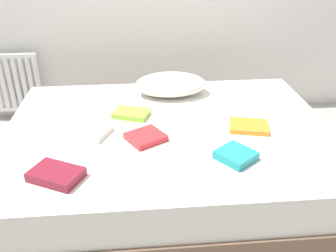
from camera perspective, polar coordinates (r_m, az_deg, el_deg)
name	(u,v)px	position (r m, az deg, el deg)	size (l,w,h in m)	color
ground_plane	(169,193)	(2.47, 0.11, -10.40)	(8.00, 8.00, 0.00)	#9E998E
bed	(169,162)	(2.33, 0.11, -5.64)	(2.00, 1.50, 0.50)	brown
radiator	(17,83)	(3.51, -22.58, 6.24)	(0.41, 0.04, 0.53)	white
pillow	(171,84)	(2.63, 0.41, 6.56)	(0.51, 0.34, 0.15)	white
textbook_orange	(249,126)	(2.23, 12.56, -0.05)	(0.23, 0.17, 0.03)	orange
textbook_red	(146,137)	(2.06, -3.52, -1.74)	(0.19, 0.18, 0.03)	red
textbook_teal	(236,155)	(1.92, 10.59, -4.54)	(0.18, 0.17, 0.04)	teal
textbook_maroon	(56,175)	(1.82, -17.14, -7.30)	(0.24, 0.16, 0.05)	maroon
textbook_white	(90,131)	(2.17, -12.19, -0.76)	(0.22, 0.18, 0.03)	white
textbook_lime	(131,114)	(2.34, -5.76, 1.96)	(0.22, 0.15, 0.03)	#8CC638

